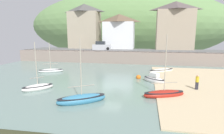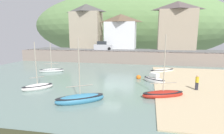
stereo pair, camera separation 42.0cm
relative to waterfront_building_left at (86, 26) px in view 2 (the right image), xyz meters
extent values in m
cube|color=gray|center=(11.86, -25.20, -8.05)|extent=(48.00, 40.00, 0.06)
cube|color=gray|center=(11.86, -8.20, -6.82)|extent=(48.00, 2.40, 2.40)
cube|color=#606060|center=(11.86, -4.50, -5.67)|extent=(48.00, 9.00, 0.10)
ellipsoid|color=#658B50|center=(7.61, 30.00, 1.28)|extent=(80.00, 44.00, 26.55)
cube|color=tan|center=(0.00, 0.00, -1.10)|extent=(7.38, 5.08, 9.02)
pyramid|color=#4F4E4A|center=(0.00, 0.00, 4.43)|extent=(7.68, 5.38, 2.04)
cube|color=white|center=(8.92, 0.00, -2.39)|extent=(7.38, 5.17, 6.45)
pyramid|color=brown|center=(8.92, 0.00, 1.81)|extent=(7.68, 5.47, 1.95)
cube|color=tan|center=(22.08, 0.00, -1.10)|extent=(8.25, 4.79, 9.04)
pyramid|color=#554A48|center=(22.08, 0.00, 4.38)|extent=(8.55, 5.09, 1.91)
ellipsoid|color=silver|center=(0.94, -19.29, -7.83)|extent=(3.92, 2.53, 0.68)
ellipsoid|color=black|center=(0.94, -19.29, -7.64)|extent=(3.84, 2.48, 0.12)
cylinder|color=#B2A893|center=(0.94, -19.29, -5.43)|extent=(0.09, 0.09, 4.12)
cylinder|color=gray|center=(0.94, -19.29, -6.70)|extent=(2.04, 0.94, 0.07)
ellipsoid|color=white|center=(4.38, -28.04, -7.80)|extent=(3.09, 3.11, 0.79)
ellipsoid|color=black|center=(4.38, -28.04, -7.58)|extent=(3.03, 3.04, 0.12)
cylinder|color=#B2A893|center=(4.38, -28.04, -5.14)|extent=(0.09, 0.09, 4.52)
cylinder|color=gray|center=(4.38, -28.04, -6.68)|extent=(1.08, 1.09, 0.07)
ellipsoid|color=white|center=(16.87, -22.56, -7.76)|extent=(3.07, 2.80, 0.93)
ellipsoid|color=black|center=(16.87, -22.56, -7.50)|extent=(3.01, 2.74, 0.12)
cube|color=silver|center=(16.87, -22.56, -7.06)|extent=(1.30, 1.25, 0.47)
ellipsoid|color=silver|center=(18.27, -15.81, -7.82)|extent=(4.45, 3.59, 0.70)
ellipsoid|color=black|center=(18.27, -15.81, -7.63)|extent=(4.36, 3.52, 0.12)
ellipsoid|color=#A32318|center=(17.59, -27.72, -7.79)|extent=(4.28, 2.64, 0.83)
ellipsoid|color=black|center=(17.59, -27.72, -7.56)|extent=(4.20, 2.58, 0.12)
cylinder|color=#B2A893|center=(17.59, -27.72, -4.74)|extent=(0.09, 0.09, 5.28)
cylinder|color=gray|center=(17.59, -27.72, -6.65)|extent=(2.49, 1.03, 0.07)
ellipsoid|color=teal|center=(10.34, -30.60, -7.76)|extent=(4.41, 3.52, 0.92)
ellipsoid|color=black|center=(10.34, -30.60, -7.51)|extent=(4.33, 3.44, 0.12)
cylinder|color=#B2A893|center=(10.34, -30.60, -4.85)|extent=(0.09, 0.09, 4.90)
cylinder|color=gray|center=(10.34, -30.60, -6.54)|extent=(1.99, 1.32, 0.07)
cube|color=#B3B6BC|center=(5.56, -4.50, -5.02)|extent=(4.26, 2.14, 1.20)
cube|color=#282D33|center=(5.31, -4.50, -4.07)|extent=(2.25, 1.72, 0.80)
cylinder|color=black|center=(7.21, -3.70, -5.30)|extent=(0.64, 0.22, 0.64)
cylinder|color=black|center=(7.21, -5.30, -5.30)|extent=(0.64, 0.22, 0.64)
cylinder|color=black|center=(3.91, -3.70, -5.30)|extent=(0.64, 0.22, 0.64)
cylinder|color=black|center=(3.91, -5.30, -5.30)|extent=(0.64, 0.22, 0.64)
cube|color=#282833|center=(21.20, -25.02, -7.51)|extent=(0.28, 0.20, 0.82)
cylinder|color=gold|center=(21.20, -25.02, -6.81)|extent=(0.34, 0.34, 0.58)
sphere|color=#D1A889|center=(21.20, -25.02, -6.41)|extent=(0.22, 0.22, 0.22)
sphere|color=orange|center=(14.86, -21.00, -7.82)|extent=(0.64, 0.64, 0.64)
camera|label=1|loc=(15.81, -44.82, -2.10)|focal=28.71mm
camera|label=2|loc=(16.22, -44.74, -2.10)|focal=28.71mm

